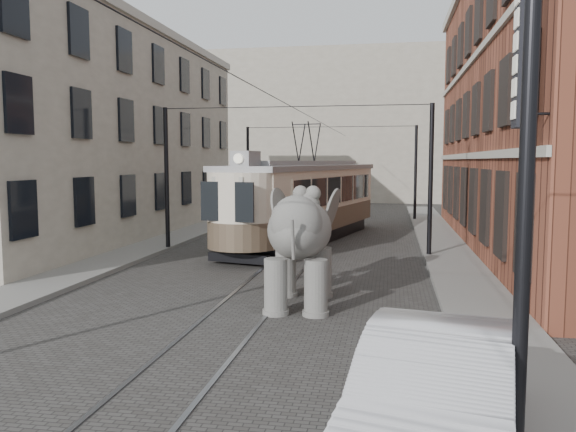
# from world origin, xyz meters

# --- Properties ---
(ground) EXTENTS (120.00, 120.00, 0.00)m
(ground) POSITION_xyz_m (0.00, 0.00, 0.00)
(ground) COLOR #3E3C39
(tram_rails) EXTENTS (1.54, 80.00, 0.02)m
(tram_rails) POSITION_xyz_m (0.00, 0.00, 0.01)
(tram_rails) COLOR slate
(tram_rails) RESTS_ON ground
(sidewalk_right) EXTENTS (2.00, 60.00, 0.15)m
(sidewalk_right) POSITION_xyz_m (6.00, 0.00, 0.07)
(sidewalk_right) COLOR slate
(sidewalk_right) RESTS_ON ground
(sidewalk_left) EXTENTS (2.00, 60.00, 0.15)m
(sidewalk_left) POSITION_xyz_m (-6.50, 0.00, 0.07)
(sidewalk_left) COLOR slate
(sidewalk_left) RESTS_ON ground
(brick_building) EXTENTS (8.00, 26.00, 12.00)m
(brick_building) POSITION_xyz_m (11.00, 9.00, 6.00)
(brick_building) COLOR brown
(brick_building) RESTS_ON ground
(stucco_building) EXTENTS (7.00, 24.00, 10.00)m
(stucco_building) POSITION_xyz_m (-11.00, 10.00, 5.00)
(stucco_building) COLOR gray
(stucco_building) RESTS_ON ground
(distant_block) EXTENTS (28.00, 10.00, 14.00)m
(distant_block) POSITION_xyz_m (0.00, 40.00, 7.00)
(distant_block) COLOR gray
(distant_block) RESTS_ON ground
(catenary) EXTENTS (11.00, 30.20, 6.00)m
(catenary) POSITION_xyz_m (-0.20, 5.00, 3.00)
(catenary) COLOR black
(catenary) RESTS_ON ground
(tram) EXTENTS (5.92, 14.24, 5.54)m
(tram) POSITION_xyz_m (-0.21, 9.72, 2.77)
(tram) COLOR beige
(tram) RESTS_ON ground
(elephant) EXTENTS (3.06, 5.21, 3.10)m
(elephant) POSITION_xyz_m (1.37, -2.21, 1.55)
(elephant) COLOR #62605B
(elephant) RESTS_ON ground
(parked_car) EXTENTS (2.68, 5.41, 1.71)m
(parked_car) POSITION_xyz_m (4.26, -9.85, 0.85)
(parked_car) COLOR silver
(parked_car) RESTS_ON ground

